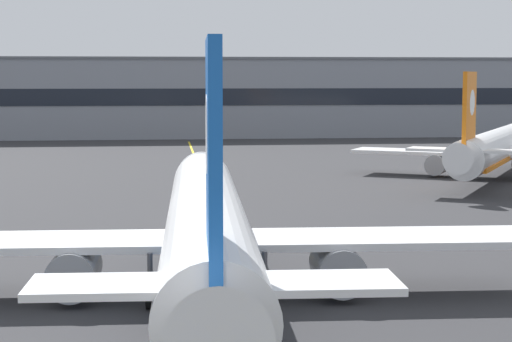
# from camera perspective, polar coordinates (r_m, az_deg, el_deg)

# --- Properties ---
(taxiway_centreline) EXTENTS (3.34, 179.98, 0.01)m
(taxiway_centreline) POSITION_cam_1_polar(r_m,az_deg,el_deg) (59.87, -1.73, -4.25)
(taxiway_centreline) COLOR yellow
(taxiway_centreline) RESTS_ON ground
(airliner_foreground) EXTENTS (32.20, 41.51, 11.65)m
(airliner_foreground) POSITION_cam_1_polar(r_m,az_deg,el_deg) (43.85, -3.04, -3.53)
(airliner_foreground) COLOR white
(airliner_foreground) RESTS_ON ground
(airliner_background) EXTENTS (28.12, 34.98, 10.89)m
(airliner_background) POSITION_cam_1_polar(r_m,az_deg,el_deg) (97.71, 14.49, 1.36)
(airliner_background) COLOR white
(airliner_background) RESTS_ON ground
(terminal_building) EXTENTS (162.95, 12.40, 13.66)m
(terminal_building) POSITION_cam_1_polar(r_m,az_deg,el_deg) (160.03, -7.74, 4.50)
(terminal_building) COLOR gray
(terminal_building) RESTS_ON ground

